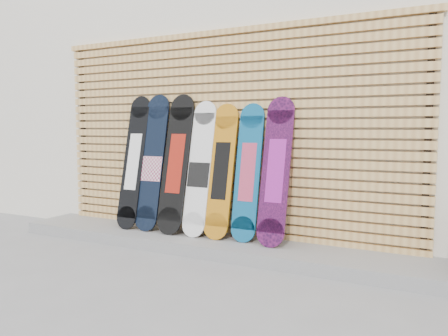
{
  "coord_description": "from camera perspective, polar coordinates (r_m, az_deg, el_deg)",
  "views": [
    {
      "loc": [
        2.01,
        -3.22,
        1.25
      ],
      "look_at": [
        -0.01,
        0.75,
        0.85
      ],
      "focal_mm": 35.0,
      "sensor_mm": 36.0,
      "label": 1
    }
  ],
  "objects": [
    {
      "name": "building",
      "position": [
        6.91,
        14.45,
        9.56
      ],
      "size": [
        12.0,
        5.0,
        3.6
      ],
      "primitive_type": "cube",
      "color": "silver",
      "rests_on": "ground"
    },
    {
      "name": "snowboard_1",
      "position": [
        4.96,
        -9.35,
        0.66
      ],
      "size": [
        0.29,
        0.35,
        1.52
      ],
      "color": "black",
      "rests_on": "concrete_step"
    },
    {
      "name": "ground",
      "position": [
        4.0,
        -4.89,
        -13.12
      ],
      "size": [
        80.0,
        80.0,
        0.0
      ],
      "primitive_type": "plane",
      "color": "gray",
      "rests_on": "ground"
    },
    {
      "name": "snowboard_6",
      "position": [
        4.27,
        6.79,
        -0.36
      ],
      "size": [
        0.28,
        0.35,
        1.45
      ],
      "color": "black",
      "rests_on": "concrete_step"
    },
    {
      "name": "snowboard_5",
      "position": [
        4.41,
        3.14,
        -0.53
      ],
      "size": [
        0.26,
        0.29,
        1.39
      ],
      "color": "#0D5380",
      "rests_on": "concrete_step"
    },
    {
      "name": "snowboard_3",
      "position": [
        4.64,
        -3.23,
        -0.15
      ],
      "size": [
        0.27,
        0.34,
        1.43
      ],
      "color": "white",
      "rests_on": "concrete_step"
    },
    {
      "name": "snowboard_2",
      "position": [
        4.77,
        -6.3,
        0.6
      ],
      "size": [
        0.3,
        0.37,
        1.51
      ],
      "color": "black",
      "rests_on": "concrete_step"
    },
    {
      "name": "snowboard_4",
      "position": [
        4.52,
        -0.38,
        -0.37
      ],
      "size": [
        0.28,
        0.33,
        1.4
      ],
      "color": "#B97213",
      "rests_on": "concrete_step"
    },
    {
      "name": "concrete_step",
      "position": [
        4.61,
        -1.99,
        -9.81
      ],
      "size": [
        4.6,
        0.7,
        0.12
      ],
      "primitive_type": "cube",
      "color": "gray",
      "rests_on": "ground"
    },
    {
      "name": "slat_wall",
      "position": [
        4.71,
        -0.32,
        4.62
      ],
      "size": [
        4.26,
        0.08,
        2.29
      ],
      "color": "tan",
      "rests_on": "ground"
    },
    {
      "name": "snowboard_0",
      "position": [
        5.11,
        -11.72,
        0.82
      ],
      "size": [
        0.26,
        0.37,
        1.51
      ],
      "color": "black",
      "rests_on": "concrete_step"
    }
  ]
}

